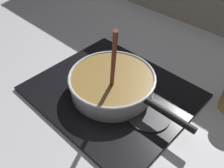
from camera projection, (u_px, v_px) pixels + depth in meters
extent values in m
cube|color=#B7B7BC|center=(95.00, 120.00, 0.84)|extent=(2.40, 1.60, 0.04)
cube|color=black|center=(112.00, 92.00, 0.91)|extent=(0.56, 0.48, 0.01)
torus|color=#592D0C|center=(112.00, 90.00, 0.90)|extent=(0.20, 0.20, 0.01)
cylinder|color=#262628|center=(149.00, 114.00, 0.82)|extent=(0.15, 0.15, 0.01)
cylinder|color=silver|center=(112.00, 84.00, 0.88)|extent=(0.30, 0.30, 0.07)
cylinder|color=olive|center=(112.00, 83.00, 0.88)|extent=(0.29, 0.29, 0.06)
torus|color=silver|center=(112.00, 77.00, 0.86)|extent=(0.31, 0.31, 0.01)
cylinder|color=black|center=(169.00, 115.00, 0.74)|extent=(0.18, 0.02, 0.02)
cylinder|color=beige|center=(111.00, 79.00, 0.87)|extent=(0.03, 0.03, 0.01)
cylinder|color=beige|center=(142.00, 86.00, 0.84)|extent=(0.03, 0.03, 0.01)
cylinder|color=#E5CC7A|center=(103.00, 75.00, 0.88)|extent=(0.03, 0.03, 0.01)
cylinder|color=#EDD88C|center=(94.00, 63.00, 0.93)|extent=(0.04, 0.04, 0.01)
cylinder|color=#EDD88C|center=(123.00, 79.00, 0.86)|extent=(0.03, 0.03, 0.01)
cylinder|color=beige|center=(122.00, 86.00, 0.84)|extent=(0.03, 0.03, 0.01)
cylinder|color=maroon|center=(113.00, 63.00, 0.73)|extent=(0.08, 0.07, 0.27)
cube|color=brown|center=(112.00, 86.00, 0.84)|extent=(0.05, 0.05, 0.01)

